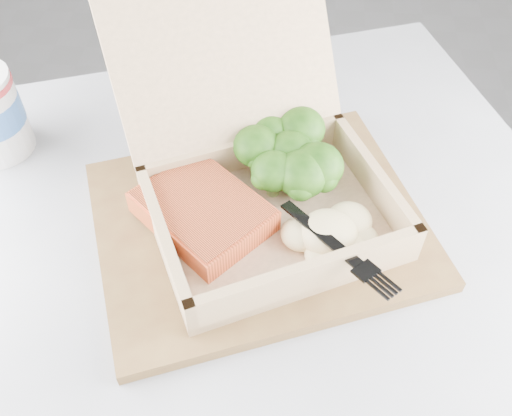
{
  "coord_description": "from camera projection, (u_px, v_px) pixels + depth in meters",
  "views": [
    {
      "loc": [
        0.66,
        -0.92,
        1.17
      ],
      "look_at": [
        0.63,
        -0.56,
        0.75
      ],
      "focal_mm": 40.0,
      "sensor_mm": 36.0,
      "label": 1
    }
  ],
  "objects": [
    {
      "name": "receipt",
      "position": [
        235.0,
        123.0,
        0.7
      ],
      "size": [
        0.08,
        0.14,
        0.0
      ],
      "primitive_type": "cube",
      "rotation": [
        0.0,
        0.0,
        0.03
      ],
      "color": "white",
      "rests_on": "cafe_table"
    },
    {
      "name": "takeout_container",
      "position": [
        256.0,
        162.0,
        0.57
      ],
      "size": [
        0.33,
        0.35,
        0.19
      ],
      "rotation": [
        0.0,
        0.0,
        0.46
      ],
      "color": "tan",
      "rests_on": "serving_tray"
    },
    {
      "name": "plastic_fork",
      "position": [
        307.0,
        220.0,
        0.53
      ],
      "size": [
        0.11,
        0.12,
        0.02
      ],
      "rotation": [
        0.0,
        0.0,
        3.88
      ],
      "color": "black",
      "rests_on": "mashed_potatoes"
    },
    {
      "name": "serving_tray",
      "position": [
        259.0,
        223.0,
        0.59
      ],
      "size": [
        0.4,
        0.36,
        0.01
      ],
      "primitive_type": "cube",
      "rotation": [
        0.0,
        0.0,
        0.38
      ],
      "color": "brown",
      "rests_on": "cafe_table"
    },
    {
      "name": "salmon_fillet",
      "position": [
        203.0,
        211.0,
        0.56
      ],
      "size": [
        0.15,
        0.15,
        0.03
      ],
      "primitive_type": "cube",
      "rotation": [
        0.0,
        0.0,
        0.86
      ],
      "color": "#E1582C",
      "rests_on": "takeout_container"
    },
    {
      "name": "floor",
      "position": [
        42.0,
        215.0,
        1.52
      ],
      "size": [
        4.0,
        4.0,
        0.0
      ],
      "primitive_type": "plane",
      "color": "gray",
      "rests_on": "ground"
    },
    {
      "name": "cafe_table",
      "position": [
        247.0,
        356.0,
        0.69
      ],
      "size": [
        0.94,
        0.94,
        0.7
      ],
      "rotation": [
        0.0,
        0.0,
        0.36
      ],
      "color": "black",
      "rests_on": "floor"
    },
    {
      "name": "mashed_potatoes",
      "position": [
        328.0,
        233.0,
        0.54
      ],
      "size": [
        0.09,
        0.08,
        0.03
      ],
      "primitive_type": "ellipsoid",
      "color": "#CABE83",
      "rests_on": "takeout_container"
    },
    {
      "name": "broccoli_pile",
      "position": [
        290.0,
        157.0,
        0.6
      ],
      "size": [
        0.12,
        0.12,
        0.04
      ],
      "primitive_type": null,
      "color": "#366D18",
      "rests_on": "takeout_container"
    }
  ]
}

